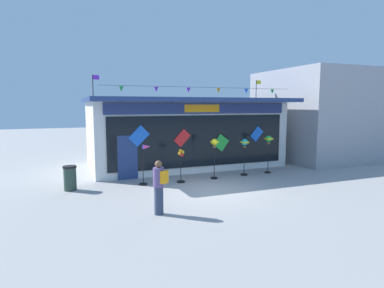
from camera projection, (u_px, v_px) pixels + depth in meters
ground_plane at (211, 191)px, 12.68m from camera, size 80.00×80.00×0.00m
kite_shop_building at (183, 131)px, 18.23m from camera, size 10.51×6.47×4.86m
wind_spinner_far_left at (145, 160)px, 13.53m from camera, size 0.55×0.36×1.72m
wind_spinner_left at (181, 163)px, 13.94m from camera, size 0.36×0.36×1.49m
wind_spinner_center_left at (214, 149)px, 14.60m from camera, size 0.32×0.32×1.84m
wind_spinner_center_right at (244, 148)px, 15.34m from camera, size 0.34×0.34×1.75m
wind_spinner_right at (268, 143)px, 15.85m from camera, size 0.32×0.32×1.87m
person_near_camera at (159, 186)px, 9.84m from camera, size 0.46×0.46×1.68m
trash_bin at (70, 178)px, 12.69m from camera, size 0.52×0.52×0.98m
neighbour_building at (325, 115)px, 20.71m from camera, size 7.18×6.54×5.46m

